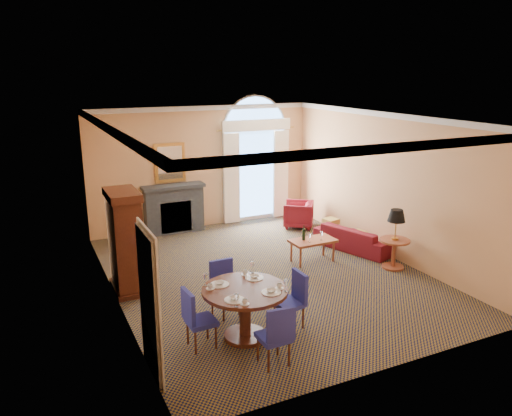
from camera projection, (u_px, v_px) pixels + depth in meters
name	position (u px, v px, depth m)	size (l,w,h in m)	color
ground	(266.00, 274.00, 10.30)	(7.50, 7.50, 0.00)	black
room_envelope	(251.00, 149.00, 10.20)	(6.04, 7.52, 3.45)	tan
armoire	(126.00, 243.00, 9.34)	(0.56, 1.00, 1.95)	#3F1A0E
dining_table	(245.00, 302.00, 7.70)	(1.34, 1.34, 1.04)	#3F1A0E
dining_chair_north	(223.00, 284.00, 8.55)	(0.51, 0.51, 0.94)	navy
dining_chair_south	(277.00, 332.00, 6.96)	(0.44, 0.46, 0.94)	navy
dining_chair_east	(294.00, 296.00, 8.07)	(0.51, 0.51, 0.94)	navy
dining_chair_west	(195.00, 315.00, 7.45)	(0.46, 0.45, 0.94)	navy
sofa	(354.00, 238.00, 11.70)	(1.90, 0.74, 0.56)	maroon
armchair	(298.00, 214.00, 13.35)	(0.74, 0.77, 0.70)	maroon
coffee_table	(313.00, 242.00, 10.88)	(1.00, 0.56, 0.83)	#97482D
side_table	(395.00, 232.00, 10.43)	(0.64, 0.64, 1.26)	#97482D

